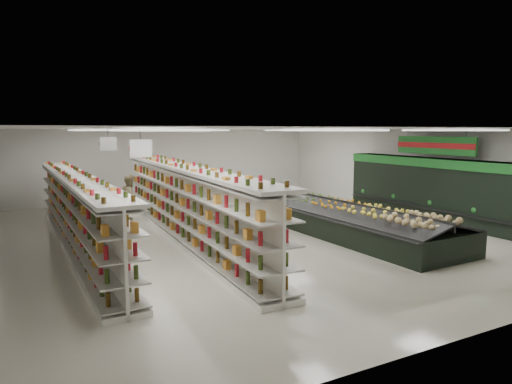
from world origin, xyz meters
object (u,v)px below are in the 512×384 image
produce_island (357,221)px  shopper_main (278,222)px  soda_endcap (182,188)px  gondola_center (183,205)px  gondola_left (77,214)px  shopper_background (130,197)px

produce_island → shopper_main: 3.24m
produce_island → soda_endcap: bearing=107.6°
gondola_center → produce_island: bearing=-25.0°
gondola_left → produce_island: (7.50, -2.62, -0.44)m
gondola_left → soda_endcap: (4.88, 5.62, -0.20)m
gondola_center → shopper_main: 3.38m
produce_island → shopper_main: shopper_main is taller
gondola_center → soda_endcap: gondola_center is taller
shopper_main → soda_endcap: bearing=-97.1°
gondola_center → produce_island: 5.18m
produce_island → shopper_background: size_ratio=4.24×
produce_island → soda_endcap: 8.65m
gondola_left → soda_endcap: gondola_left is taller
gondola_center → shopper_main: (1.44, -3.05, -0.11)m
gondola_center → shopper_background: bearing=105.3°
produce_island → shopper_main: bearing=-167.7°
shopper_background → gondola_left: bearing=161.0°
gondola_left → shopper_background: 3.82m
gondola_left → gondola_center: size_ratio=0.92×
gondola_left → shopper_background: gondola_left is taller
gondola_center → shopper_main: bearing=-62.4°
soda_endcap → shopper_background: size_ratio=0.89×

